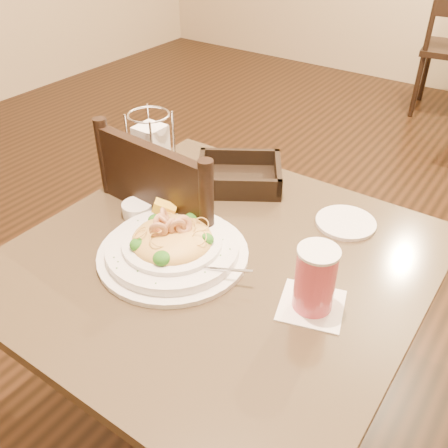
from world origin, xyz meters
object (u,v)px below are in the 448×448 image
Objects in this scene: bread_basket at (239,177)px; side_plate at (346,222)px; napkin_caddy at (152,149)px; butter_ramekin at (137,209)px; dining_chair_near at (192,254)px; main_table at (220,324)px; drink_glass at (315,279)px; pasta_bowl at (172,245)px.

bread_basket is 1.97× the size of side_plate.
napkin_caddy is 0.58m from side_plate.
dining_chair_near is at bearing 75.92° from butter_ramekin.
napkin_caddy is 1.25× the size of side_plate.
side_plate is 0.53m from butter_ramekin.
butter_ramekin is at bearing -149.49° from side_plate.
main_table is 0.39m from drink_glass.
main_table is 0.53m from napkin_caddy.
napkin_caddy reaches higher than drink_glass.
napkin_caddy is at bearing 120.76° from butter_ramekin.
drink_glass reaches higher than side_plate.
main_table is 11.44× the size of butter_ramekin.
napkin_caddy reaches higher than bread_basket.
pasta_bowl is (-0.09, -0.06, 0.26)m from main_table.
butter_ramekin is at bearing 176.19° from main_table.
drink_glass is 0.68m from napkin_caddy.
dining_chair_near is at bearing -125.41° from bread_basket.
butter_ramekin is (-0.04, -0.16, 0.23)m from dining_chair_near.
main_table is 0.42m from bread_basket.
side_plate is (0.42, 0.11, 0.22)m from dining_chair_near.
bread_basket reaches higher than main_table.
pasta_bowl is at bearing -173.80° from drink_glass.
butter_ramekin is (-0.52, 0.04, -0.06)m from drink_glass.
butter_ramekin is at bearing -114.19° from bread_basket.
napkin_caddy is at bearing -158.42° from bread_basket.
main_table is 0.29m from dining_chair_near.
napkin_caddy is (-0.24, -0.10, 0.06)m from bread_basket.
pasta_bowl is 0.34m from drink_glass.
dining_chair_near is 0.60m from drink_glass.
pasta_bowl reaches higher than main_table.
butter_ramekin reaches higher than side_plate.
main_table is 0.41m from side_plate.
drink_glass is (0.48, -0.20, 0.29)m from dining_chair_near.
bread_basket is 0.33m from side_plate.
pasta_bowl reaches higher than butter_ramekin.
pasta_bowl is 0.37m from bread_basket.
dining_chair_near is at bearing 120.87° from pasta_bowl.
pasta_bowl is at bearing 125.02° from dining_chair_near.
napkin_caddy is at bearing -6.06° from dining_chair_near.
butter_ramekin is at bearing 175.42° from drink_glass.
pasta_bowl is 0.40m from napkin_caddy.
butter_ramekin is at bearing -59.24° from napkin_caddy.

